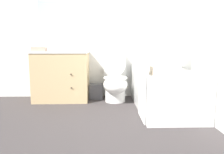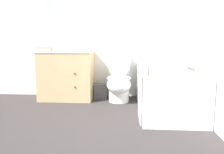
% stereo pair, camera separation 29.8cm
% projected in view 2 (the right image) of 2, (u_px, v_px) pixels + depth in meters
% --- Properties ---
extents(ground_plane, '(14.00, 14.00, 0.00)m').
position_uv_depth(ground_plane, '(101.00, 136.00, 2.26)').
color(ground_plane, '#383333').
extents(wall_back, '(8.00, 0.06, 2.50)m').
position_uv_depth(wall_back, '(112.00, 27.00, 3.89)').
color(wall_back, silver).
rests_on(wall_back, ground_plane).
extents(wall_right, '(0.05, 2.81, 2.50)m').
position_uv_depth(wall_right, '(202.00, 21.00, 2.88)').
color(wall_right, silver).
rests_on(wall_right, ground_plane).
extents(vanity_cabinet, '(0.91, 0.58, 0.83)m').
position_uv_depth(vanity_cabinet, '(67.00, 75.00, 3.77)').
color(vanity_cabinet, tan).
rests_on(vanity_cabinet, ground_plane).
extents(sink_faucet, '(0.14, 0.12, 0.12)m').
position_uv_depth(sink_faucet, '(69.00, 49.00, 3.88)').
color(sink_faucet, silver).
rests_on(sink_faucet, vanity_cabinet).
extents(toilet, '(0.39, 0.69, 0.87)m').
position_uv_depth(toilet, '(119.00, 81.00, 3.63)').
color(toilet, white).
rests_on(toilet, ground_plane).
extents(bathtub, '(0.77, 1.59, 0.58)m').
position_uv_depth(bathtub, '(166.00, 90.00, 3.16)').
color(bathtub, white).
rests_on(bathtub, ground_plane).
extents(shower_curtain, '(0.02, 0.46, 2.04)m').
position_uv_depth(shower_curtain, '(141.00, 37.00, 2.60)').
color(shower_curtain, white).
rests_on(shower_curtain, ground_plane).
extents(wastebasket, '(0.23, 0.20, 0.26)m').
position_uv_depth(wastebasket, '(101.00, 91.00, 3.85)').
color(wastebasket, '#4C4C51').
rests_on(wastebasket, ground_plane).
extents(tissue_box, '(0.12, 0.14, 0.13)m').
position_uv_depth(tissue_box, '(83.00, 48.00, 3.80)').
color(tissue_box, white).
rests_on(tissue_box, vanity_cabinet).
extents(soap_dispenser, '(0.06, 0.06, 0.13)m').
position_uv_depth(soap_dispenser, '(87.00, 48.00, 3.64)').
color(soap_dispenser, white).
rests_on(soap_dispenser, vanity_cabinet).
extents(hand_towel_folded, '(0.22, 0.12, 0.07)m').
position_uv_depth(hand_towel_folded, '(45.00, 49.00, 3.55)').
color(hand_towel_folded, tan).
rests_on(hand_towel_folded, vanity_cabinet).
extents(bath_towel_folded, '(0.29, 0.26, 0.10)m').
position_uv_depth(bath_towel_folded, '(162.00, 71.00, 2.55)').
color(bath_towel_folded, beige).
rests_on(bath_towel_folded, bathtub).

